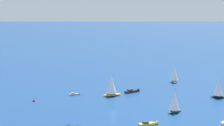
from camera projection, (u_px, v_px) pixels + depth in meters
ground_plane at (113, 112)px, 150.33m from camera, size 2000.00×2000.00×0.00m
sailboat_near_centre at (218, 88)px, 172.49m from camera, size 7.85×5.20×9.76m
sailboat_far_stbd at (174, 102)px, 148.90m from camera, size 5.35×7.67×9.59m
motorboat_inshore at (75, 94)px, 178.97m from camera, size 4.56×4.34×1.45m
motorboat_trailing at (149, 124)px, 133.66m from camera, size 6.07×6.48×2.05m
sailboat_mid_cluster at (174, 74)px, 207.69m from camera, size 5.68×8.22×10.26m
motorboat_outer_ring_c at (133, 91)px, 184.46m from camera, size 5.40×7.89×2.27m
sailboat_outer_ring_d at (111, 85)px, 175.98m from camera, size 7.64×8.25×11.34m
marker_buoy at (34, 101)px, 166.91m from camera, size 1.10×1.10×2.10m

